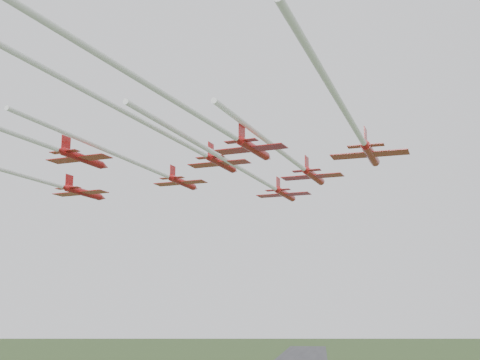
# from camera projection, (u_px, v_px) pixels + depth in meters

# --- Properties ---
(jet_lead) EXTENTS (18.92, 62.12, 2.93)m
(jet_lead) POSITION_uv_depth(u_px,v_px,m) (257.00, 178.00, 107.91)
(jet_lead) COLOR red
(jet_row2_left) EXTENTS (15.27, 48.05, 2.65)m
(jet_row2_left) POSITION_uv_depth(u_px,v_px,m) (151.00, 169.00, 101.43)
(jet_row2_left) COLOR red
(jet_row2_right) EXTENTS (14.63, 44.73, 2.84)m
(jet_row2_right) POSITION_uv_depth(u_px,v_px,m) (297.00, 164.00, 95.41)
(jet_row2_right) COLOR red
(jet_row3_left) EXTENTS (18.62, 54.55, 2.64)m
(jet_row3_left) POSITION_uv_depth(u_px,v_px,m) (23.00, 176.00, 91.27)
(jet_row3_left) COLOR red
(jet_row3_mid) EXTENTS (20.56, 65.91, 2.72)m
(jet_row3_mid) POSITION_uv_depth(u_px,v_px,m) (163.00, 132.00, 81.55)
(jet_row3_mid) COLOR red
(jet_row3_right) EXTENTS (14.42, 51.34, 2.96)m
(jet_row3_right) POSITION_uv_depth(u_px,v_px,m) (357.00, 132.00, 76.15)
(jet_row3_right) COLOR red
(jet_row4_left) EXTENTS (14.83, 42.47, 2.59)m
(jet_row4_left) POSITION_uv_depth(u_px,v_px,m) (37.00, 142.00, 78.53)
(jet_row4_left) COLOR red
(jet_row4_right) EXTENTS (18.84, 55.17, 2.51)m
(jet_row4_right) POSITION_uv_depth(u_px,v_px,m) (198.00, 115.00, 65.16)
(jet_row4_right) COLOR red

